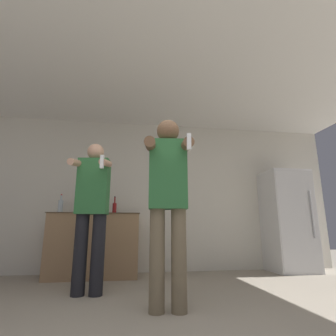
% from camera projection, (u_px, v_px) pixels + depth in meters
% --- Properties ---
extents(wall_back, '(7.00, 0.06, 2.55)m').
position_uv_depth(wall_back, '(138.00, 194.00, 4.52)').
color(wall_back, beige).
rests_on(wall_back, ground_plane).
extents(ceiling_slab, '(7.00, 3.64, 0.05)m').
position_uv_depth(ceiling_slab, '(146.00, 74.00, 3.28)').
color(ceiling_slab, silver).
rests_on(ceiling_slab, wall_back).
extents(refrigerator, '(0.69, 0.65, 1.66)m').
position_uv_depth(refrigerator, '(288.00, 220.00, 4.45)').
color(refrigerator, white).
rests_on(refrigerator, ground_plane).
extents(counter, '(1.31, 0.67, 0.91)m').
position_uv_depth(counter, '(95.00, 245.00, 3.90)').
color(counter, '#997551').
rests_on(counter, ground_plane).
extents(bottle_clear_vodka, '(0.07, 0.07, 0.32)m').
position_uv_depth(bottle_clear_vodka, '(106.00, 206.00, 4.02)').
color(bottle_clear_vodka, '#563314').
rests_on(bottle_clear_vodka, counter).
extents(bottle_green_wine, '(0.06, 0.06, 0.27)m').
position_uv_depth(bottle_green_wine, '(114.00, 208.00, 4.04)').
color(bottle_green_wine, maroon).
rests_on(bottle_green_wine, counter).
extents(bottle_tall_gin, '(0.07, 0.07, 0.29)m').
position_uv_depth(bottle_tall_gin, '(61.00, 206.00, 3.93)').
color(bottle_tall_gin, silver).
rests_on(bottle_tall_gin, counter).
extents(bottle_dark_rum, '(0.09, 0.09, 0.34)m').
position_uv_depth(bottle_dark_rum, '(83.00, 205.00, 3.98)').
color(bottle_dark_rum, '#563314').
rests_on(bottle_dark_rum, counter).
extents(person_woman_foreground, '(0.46, 0.47, 1.72)m').
position_uv_depth(person_woman_foreground, '(168.00, 195.00, 2.39)').
color(person_woman_foreground, '#75664C').
rests_on(person_woman_foreground, ground_plane).
extents(person_man_side, '(0.44, 0.51, 1.67)m').
position_uv_depth(person_man_side, '(92.00, 208.00, 2.93)').
color(person_man_side, black).
rests_on(person_man_side, ground_plane).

